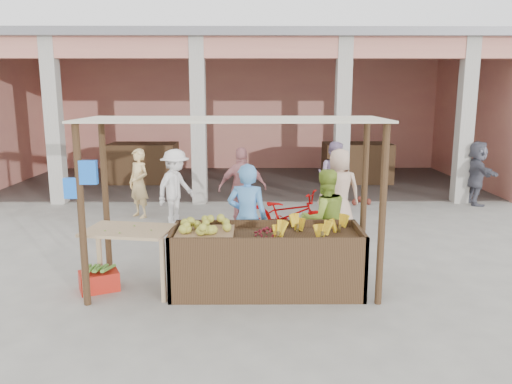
{
  "coord_description": "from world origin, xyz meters",
  "views": [
    {
      "loc": [
        0.3,
        -6.56,
        2.73
      ],
      "look_at": [
        0.36,
        1.2,
        1.16
      ],
      "focal_mm": 35.0,
      "sensor_mm": 36.0,
      "label": 1
    }
  ],
  "objects_px": {
    "vendor_green": "(324,217)",
    "red_crate": "(99,281)",
    "vendor_blue": "(247,215)",
    "motorcycle": "(286,214)",
    "fruit_stall": "(267,263)",
    "side_table": "(129,239)"
  },
  "relations": [
    {
      "from": "vendor_blue",
      "to": "motorcycle",
      "type": "relative_size",
      "value": 0.96
    },
    {
      "from": "vendor_green",
      "to": "motorcycle",
      "type": "relative_size",
      "value": 0.88
    },
    {
      "from": "vendor_blue",
      "to": "vendor_green",
      "type": "height_order",
      "value": "vendor_blue"
    },
    {
      "from": "side_table",
      "to": "motorcycle",
      "type": "distance_m",
      "value": 3.44
    },
    {
      "from": "fruit_stall",
      "to": "vendor_green",
      "type": "relative_size",
      "value": 1.57
    },
    {
      "from": "motorcycle",
      "to": "vendor_blue",
      "type": "bearing_deg",
      "value": 179.28
    },
    {
      "from": "fruit_stall",
      "to": "vendor_blue",
      "type": "relative_size",
      "value": 1.45
    },
    {
      "from": "fruit_stall",
      "to": "red_crate",
      "type": "height_order",
      "value": "fruit_stall"
    },
    {
      "from": "vendor_green",
      "to": "vendor_blue",
      "type": "bearing_deg",
      "value": -5.61
    },
    {
      "from": "fruit_stall",
      "to": "vendor_green",
      "type": "xyz_separation_m",
      "value": [
        0.92,
        0.93,
        0.43
      ]
    },
    {
      "from": "side_table",
      "to": "fruit_stall",
      "type": "bearing_deg",
      "value": 10.94
    },
    {
      "from": "vendor_green",
      "to": "fruit_stall",
      "type": "bearing_deg",
      "value": 32.02
    },
    {
      "from": "side_table",
      "to": "red_crate",
      "type": "relative_size",
      "value": 2.39
    },
    {
      "from": "red_crate",
      "to": "motorcycle",
      "type": "height_order",
      "value": "motorcycle"
    },
    {
      "from": "side_table",
      "to": "vendor_green",
      "type": "distance_m",
      "value": 2.96
    },
    {
      "from": "red_crate",
      "to": "fruit_stall",
      "type": "bearing_deg",
      "value": -25.8
    },
    {
      "from": "side_table",
      "to": "vendor_green",
      "type": "relative_size",
      "value": 0.75
    },
    {
      "from": "vendor_green",
      "to": "red_crate",
      "type": "bearing_deg",
      "value": 2.01
    },
    {
      "from": "fruit_stall",
      "to": "red_crate",
      "type": "distance_m",
      "value": 2.36
    },
    {
      "from": "vendor_blue",
      "to": "motorcycle",
      "type": "distance_m",
      "value": 1.9
    },
    {
      "from": "red_crate",
      "to": "vendor_green",
      "type": "relative_size",
      "value": 0.31
    },
    {
      "from": "side_table",
      "to": "vendor_green",
      "type": "bearing_deg",
      "value": 28.74
    }
  ]
}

